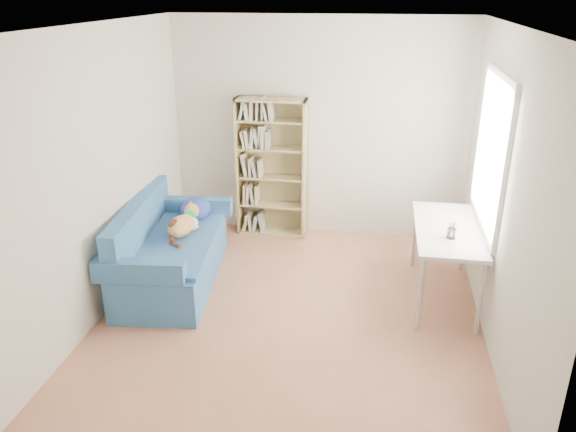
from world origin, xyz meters
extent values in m
plane|color=#A06248|center=(0.00, 0.00, 0.00)|extent=(4.00, 4.00, 0.00)
cube|color=silver|center=(0.00, 2.00, 1.30)|extent=(3.50, 0.04, 2.60)
cube|color=silver|center=(0.00, -2.00, 1.30)|extent=(3.50, 0.04, 2.60)
cube|color=silver|center=(-1.75, 0.00, 1.30)|extent=(0.04, 4.00, 2.60)
cube|color=silver|center=(1.75, 0.00, 1.30)|extent=(0.04, 4.00, 2.60)
cube|color=white|center=(0.00, 0.00, 2.60)|extent=(3.50, 4.00, 0.04)
cube|color=white|center=(1.75, 0.60, 1.50)|extent=(0.01, 1.20, 1.30)
cube|color=#245182|center=(-1.31, 0.43, 0.22)|extent=(1.01, 1.84, 0.44)
cube|color=#245182|center=(-1.65, 0.43, 0.65)|extent=(0.34, 1.77, 0.43)
cube|color=#245182|center=(-1.31, 1.23, 0.54)|extent=(0.84, 0.24, 0.20)
cube|color=#245182|center=(-1.31, -0.37, 0.54)|extent=(0.84, 0.24, 0.20)
cube|color=#245182|center=(-1.29, 0.43, 0.46)|extent=(0.98, 1.70, 0.05)
ellipsoid|color=#2E3E95|center=(-1.26, 1.06, 0.57)|extent=(0.34, 0.38, 0.26)
ellipsoid|color=#C15A16|center=(-1.25, 0.57, 0.58)|extent=(0.27, 0.47, 0.18)
ellipsoid|color=silver|center=(-1.19, 0.70, 0.55)|extent=(0.16, 0.20, 0.11)
ellipsoid|color=#33180E|center=(-1.28, 0.52, 0.62)|extent=(0.16, 0.23, 0.09)
sphere|color=#C15A16|center=(-1.23, 0.90, 0.62)|extent=(0.16, 0.16, 0.16)
cone|color=#C15A16|center=(-1.25, 0.93, 0.70)|extent=(0.07, 0.07, 0.08)
cone|color=#C15A16|center=(-1.25, 0.86, 0.70)|extent=(0.07, 0.07, 0.08)
cylinder|color=#2AD26A|center=(-1.24, 0.81, 0.60)|extent=(0.13, 0.05, 0.13)
cylinder|color=#33180E|center=(-1.27, 0.31, 0.54)|extent=(0.11, 0.18, 0.06)
cube|color=tan|center=(-0.95, 1.85, 0.84)|extent=(0.03, 0.26, 1.68)
cube|color=tan|center=(-0.14, 1.85, 0.84)|extent=(0.03, 0.26, 1.68)
cube|color=tan|center=(-0.54, 1.85, 1.67)|extent=(0.84, 0.26, 0.03)
cube|color=tan|center=(-0.54, 1.85, 0.01)|extent=(0.84, 0.26, 0.03)
cube|color=tan|center=(-0.54, 1.97, 0.84)|extent=(0.84, 0.02, 1.68)
cube|color=silver|center=(1.42, 0.57, 0.73)|extent=(0.61, 1.34, 0.04)
cylinder|color=silver|center=(1.68, 1.19, 0.35)|extent=(0.04, 0.04, 0.71)
cylinder|color=silver|center=(1.68, -0.05, 0.35)|extent=(0.04, 0.04, 0.71)
cylinder|color=silver|center=(1.17, 1.19, 0.35)|extent=(0.04, 0.04, 0.71)
cylinder|color=silver|center=(1.17, -0.05, 0.35)|extent=(0.04, 0.04, 0.71)
cylinder|color=white|center=(1.42, 0.32, 0.80)|extent=(0.08, 0.08, 0.09)
camera|label=1|loc=(0.72, -4.52, 2.88)|focal=35.00mm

